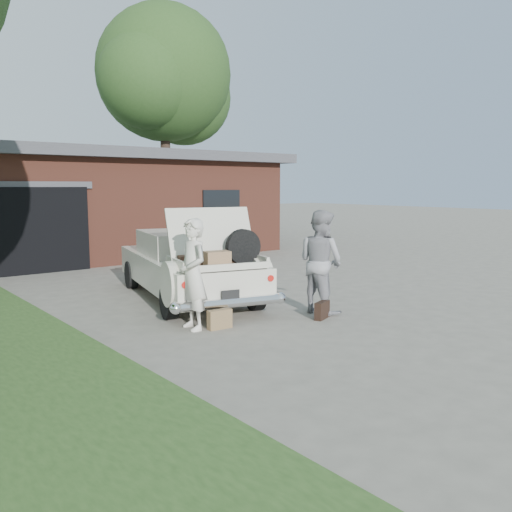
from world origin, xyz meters
TOP-DOWN VIEW (x-y plane):
  - ground at (0.00, 0.00)m, footprint 90.00×90.00m
  - house at (0.98, 11.47)m, footprint 12.80×7.80m
  - tree_right at (7.07, 15.90)m, footprint 6.90×6.00m
  - sedan at (0.13, 2.92)m, footprint 2.87×4.94m
  - woman_left at (-1.03, 0.88)m, footprint 0.47×0.67m
  - woman_right at (1.32, 0.44)m, footprint 0.73×0.92m
  - suitcase_left at (-0.71, 0.63)m, footprint 0.40×0.16m
  - suitcase_right at (1.01, 0.08)m, footprint 0.40×0.25m

SIDE VIEW (x-z plane):
  - ground at x=0.00m, z-range 0.00..0.00m
  - suitcase_right at x=1.01m, z-range 0.00..0.30m
  - suitcase_left at x=-0.71m, z-range 0.00..0.31m
  - sedan at x=0.13m, z-range -0.25..1.61m
  - woman_left at x=-1.03m, z-range 0.00..1.74m
  - woman_right at x=1.32m, z-range 0.00..1.82m
  - house at x=0.98m, z-range 0.02..3.32m
  - tree_right at x=7.07m, z-range 1.80..12.01m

